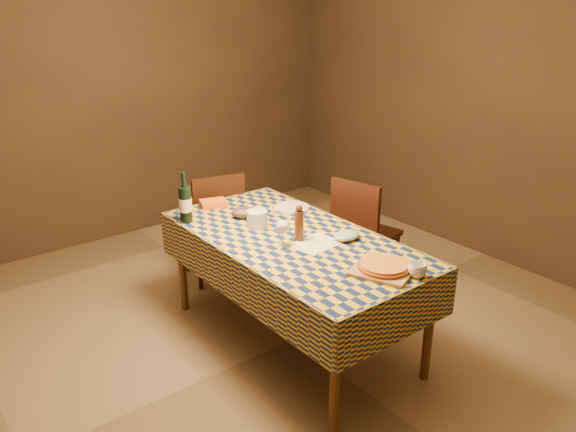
{
  "coord_description": "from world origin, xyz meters",
  "views": [
    {
      "loc": [
        -2.06,
        -2.57,
        2.2
      ],
      "look_at": [
        0.0,
        0.05,
        0.9
      ],
      "focal_mm": 35.0,
      "sensor_mm": 36.0,
      "label": 1
    }
  ],
  "objects_px": {
    "pizza": "(384,265)",
    "cutting_board": "(384,269)",
    "white_plate": "(292,207)",
    "chair_right": "(362,229)",
    "wine_bottle": "(185,204)",
    "dining_table": "(293,248)",
    "chair_far": "(216,221)",
    "bowl": "(243,213)"
  },
  "relations": [
    {
      "from": "pizza",
      "to": "bowl",
      "type": "relative_size",
      "value": 2.28
    },
    {
      "from": "white_plate",
      "to": "chair_right",
      "type": "height_order",
      "value": "chair_right"
    },
    {
      "from": "bowl",
      "to": "chair_right",
      "type": "height_order",
      "value": "chair_right"
    },
    {
      "from": "wine_bottle",
      "to": "bowl",
      "type": "bearing_deg",
      "value": -24.2
    },
    {
      "from": "dining_table",
      "to": "bowl",
      "type": "bearing_deg",
      "value": 95.78
    },
    {
      "from": "wine_bottle",
      "to": "chair_right",
      "type": "xyz_separation_m",
      "value": [
        1.29,
        -0.41,
        -0.38
      ]
    },
    {
      "from": "dining_table",
      "to": "chair_right",
      "type": "height_order",
      "value": "chair_right"
    },
    {
      "from": "dining_table",
      "to": "chair_right",
      "type": "bearing_deg",
      "value": 15.41
    },
    {
      "from": "white_plate",
      "to": "chair_far",
      "type": "xyz_separation_m",
      "value": [
        -0.26,
        0.66,
        -0.25
      ]
    },
    {
      "from": "bowl",
      "to": "chair_far",
      "type": "bearing_deg",
      "value": 78.56
    },
    {
      "from": "chair_far",
      "to": "pizza",
      "type": "bearing_deg",
      "value": -88.8
    },
    {
      "from": "pizza",
      "to": "chair_far",
      "type": "height_order",
      "value": "chair_far"
    },
    {
      "from": "dining_table",
      "to": "pizza",
      "type": "xyz_separation_m",
      "value": [
        0.1,
        -0.69,
        0.11
      ]
    },
    {
      "from": "dining_table",
      "to": "bowl",
      "type": "height_order",
      "value": "bowl"
    },
    {
      "from": "bowl",
      "to": "wine_bottle",
      "type": "distance_m",
      "value": 0.4
    },
    {
      "from": "pizza",
      "to": "dining_table",
      "type": "bearing_deg",
      "value": 98.65
    },
    {
      "from": "wine_bottle",
      "to": "chair_right",
      "type": "relative_size",
      "value": 0.38
    },
    {
      "from": "wine_bottle",
      "to": "dining_table",
      "type": "bearing_deg",
      "value": -58.29
    },
    {
      "from": "wine_bottle",
      "to": "white_plate",
      "type": "relative_size",
      "value": 1.38
    },
    {
      "from": "pizza",
      "to": "cutting_board",
      "type": "bearing_deg",
      "value": -97.13
    },
    {
      "from": "chair_far",
      "to": "chair_right",
      "type": "xyz_separation_m",
      "value": [
        0.82,
        -0.84,
        0.0
      ]
    },
    {
      "from": "dining_table",
      "to": "wine_bottle",
      "type": "height_order",
      "value": "wine_bottle"
    },
    {
      "from": "dining_table",
      "to": "cutting_board",
      "type": "xyz_separation_m",
      "value": [
        0.1,
        -0.69,
        0.09
      ]
    },
    {
      "from": "bowl",
      "to": "wine_bottle",
      "type": "relative_size",
      "value": 0.43
    },
    {
      "from": "pizza",
      "to": "chair_far",
      "type": "bearing_deg",
      "value": 91.2
    },
    {
      "from": "dining_table",
      "to": "pizza",
      "type": "distance_m",
      "value": 0.7
    },
    {
      "from": "dining_table",
      "to": "cutting_board",
      "type": "bearing_deg",
      "value": -81.35
    },
    {
      "from": "white_plate",
      "to": "chair_right",
      "type": "relative_size",
      "value": 0.27
    },
    {
      "from": "dining_table",
      "to": "wine_bottle",
      "type": "xyz_separation_m",
      "value": [
        -0.41,
        0.66,
        0.21
      ]
    },
    {
      "from": "dining_table",
      "to": "wine_bottle",
      "type": "bearing_deg",
      "value": 121.71
    },
    {
      "from": "dining_table",
      "to": "cutting_board",
      "type": "relative_size",
      "value": 5.77
    },
    {
      "from": "dining_table",
      "to": "chair_far",
      "type": "height_order",
      "value": "chair_far"
    },
    {
      "from": "pizza",
      "to": "chair_right",
      "type": "bearing_deg",
      "value": 50.03
    },
    {
      "from": "pizza",
      "to": "chair_far",
      "type": "distance_m",
      "value": 1.79
    },
    {
      "from": "wine_bottle",
      "to": "chair_right",
      "type": "height_order",
      "value": "wine_bottle"
    },
    {
      "from": "wine_bottle",
      "to": "chair_far",
      "type": "distance_m",
      "value": 0.74
    },
    {
      "from": "pizza",
      "to": "chair_right",
      "type": "relative_size",
      "value": 0.37
    },
    {
      "from": "cutting_board",
      "to": "white_plate",
      "type": "bearing_deg",
      "value": 78.79
    },
    {
      "from": "pizza",
      "to": "white_plate",
      "type": "bearing_deg",
      "value": 78.79
    },
    {
      "from": "cutting_board",
      "to": "pizza",
      "type": "distance_m",
      "value": 0.02
    },
    {
      "from": "bowl",
      "to": "white_plate",
      "type": "relative_size",
      "value": 0.6
    },
    {
      "from": "pizza",
      "to": "white_plate",
      "type": "distance_m",
      "value": 1.12
    }
  ]
}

